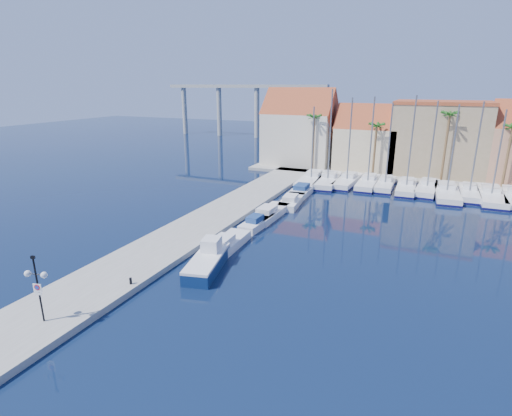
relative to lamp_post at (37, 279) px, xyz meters
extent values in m
plane|color=black|center=(8.24, 8.52, -3.38)|extent=(260.00, 260.00, 0.00)
cube|color=gray|center=(-0.76, 22.02, -3.13)|extent=(6.00, 77.00, 0.50)
cube|color=gray|center=(18.24, 56.52, -3.13)|extent=(54.00, 16.00, 0.50)
cylinder|color=black|center=(0.00, 0.01, -0.69)|extent=(0.11, 0.11, 4.38)
cylinder|color=black|center=(-0.27, -0.06, 0.30)|extent=(0.55, 0.18, 0.05)
cylinder|color=black|center=(0.26, 0.07, 0.30)|extent=(0.55, 0.18, 0.05)
sphere|color=white|center=(-0.53, -0.13, 0.30)|extent=(0.39, 0.39, 0.39)
sphere|color=white|center=(0.53, 0.14, 0.30)|extent=(0.39, 0.39, 0.39)
cube|color=black|center=(0.00, 0.01, 1.40)|extent=(0.27, 0.19, 0.18)
cube|color=white|center=(0.01, -0.06, -0.58)|extent=(0.54, 0.16, 0.55)
cylinder|color=red|center=(0.02, -0.09, -0.52)|extent=(0.37, 0.10, 0.37)
cylinder|color=#1933A5|center=(0.02, -0.10, -0.52)|extent=(0.26, 0.08, 0.26)
cube|color=white|center=(0.01, -0.06, -0.96)|extent=(0.43, 0.14, 0.15)
cylinder|color=black|center=(1.64, 5.96, -2.64)|extent=(0.19, 0.19, 0.48)
cube|color=#0D2551|center=(5.01, 11.15, -2.89)|extent=(3.53, 6.76, 0.97)
cube|color=white|center=(5.01, 11.15, -2.30)|extent=(3.53, 6.76, 0.21)
cube|color=white|center=(4.72, 12.40, -1.71)|extent=(1.74, 1.99, 1.18)
cube|color=white|center=(4.38, 15.57, -2.98)|extent=(2.35, 6.72, 0.80)
cube|color=white|center=(4.40, 14.91, -2.28)|extent=(1.57, 2.38, 0.60)
cube|color=white|center=(4.57, 22.21, -2.98)|extent=(2.08, 5.60, 0.80)
cube|color=navy|center=(4.53, 21.66, -2.28)|extent=(1.34, 2.00, 0.60)
cube|color=white|center=(4.49, 25.82, -2.98)|extent=(2.51, 7.33, 0.80)
cube|color=white|center=(4.47, 25.10, -2.28)|extent=(1.69, 2.59, 0.60)
cube|color=white|center=(5.21, 31.42, -2.98)|extent=(2.81, 6.94, 0.80)
cube|color=white|center=(5.27, 30.75, -2.28)|extent=(1.74, 2.50, 0.60)
cube|color=white|center=(4.78, 37.40, -2.98)|extent=(2.66, 7.58, 0.80)
cube|color=navy|center=(4.81, 36.65, -2.28)|extent=(1.77, 2.68, 0.60)
cube|color=white|center=(4.19, 43.85, -2.88)|extent=(3.36, 11.07, 1.00)
cube|color=#0E0D45|center=(4.19, 43.85, -3.20)|extent=(3.42, 11.13, 0.28)
cube|color=white|center=(4.14, 44.94, -2.08)|extent=(2.14, 3.37, 0.60)
cylinder|color=slate|center=(4.22, 43.30, 2.83)|extent=(0.20, 0.20, 10.41)
cube|color=white|center=(6.66, 44.09, -2.88)|extent=(3.58, 10.80, 1.00)
cube|color=#0E0D45|center=(6.66, 44.09, -3.20)|extent=(3.64, 10.86, 0.28)
cube|color=white|center=(6.58, 45.15, -2.08)|extent=(2.17, 3.32, 0.60)
cylinder|color=slate|center=(6.70, 43.56, 4.05)|extent=(0.20, 0.20, 12.86)
cube|color=white|center=(9.45, 44.87, -2.88)|extent=(3.04, 9.82, 1.00)
cube|color=#0E0D45|center=(9.45, 44.87, -3.20)|extent=(3.10, 9.88, 0.28)
cube|color=white|center=(9.50, 45.83, -2.08)|extent=(1.92, 3.00, 0.60)
cylinder|color=slate|center=(9.42, 44.38, 3.48)|extent=(0.20, 0.20, 11.71)
cube|color=white|center=(12.42, 45.00, -2.88)|extent=(2.56, 9.56, 1.00)
cube|color=#0E0D45|center=(12.42, 45.00, -3.20)|extent=(2.62, 9.62, 0.28)
cube|color=white|center=(12.41, 45.96, -2.08)|extent=(1.76, 2.88, 0.60)
cylinder|color=slate|center=(12.43, 44.53, 3.55)|extent=(0.20, 0.20, 11.86)
cube|color=white|center=(14.90, 44.91, -2.88)|extent=(2.35, 8.61, 1.00)
cube|color=#0E0D45|center=(14.90, 44.91, -3.20)|extent=(2.41, 8.67, 0.28)
cube|color=white|center=(14.89, 45.77, -2.08)|extent=(1.60, 2.60, 0.60)
cylinder|color=slate|center=(14.91, 44.48, 3.15)|extent=(0.20, 0.20, 11.05)
cube|color=white|center=(17.82, 44.50, -2.88)|extent=(2.60, 9.41, 1.00)
cube|color=#0E0D45|center=(17.82, 44.50, -3.20)|extent=(2.66, 9.47, 0.28)
cube|color=white|center=(17.81, 45.43, -2.08)|extent=(1.75, 2.84, 0.60)
cylinder|color=slate|center=(17.83, 44.03, 3.68)|extent=(0.20, 0.20, 12.12)
cube|color=white|center=(20.54, 45.11, -2.88)|extent=(3.17, 9.71, 1.00)
cube|color=#0E0D45|center=(20.54, 45.11, -3.20)|extent=(3.23, 9.77, 0.28)
cube|color=white|center=(20.61, 46.06, -2.08)|extent=(1.94, 2.99, 0.60)
cylinder|color=slate|center=(20.50, 44.63, 3.34)|extent=(0.20, 0.20, 11.44)
cube|color=white|center=(22.96, 43.69, -2.88)|extent=(3.59, 11.30, 1.00)
cube|color=#0E0D45|center=(22.96, 43.69, -3.20)|extent=(3.65, 11.36, 0.28)
cube|color=white|center=(22.89, 44.80, -2.08)|extent=(2.23, 3.46, 0.60)
cylinder|color=slate|center=(23.00, 43.14, 3.16)|extent=(0.20, 0.20, 11.07)
cube|color=white|center=(25.75, 44.55, -2.88)|extent=(2.31, 8.84, 1.00)
cube|color=#0E0D45|center=(25.75, 44.55, -3.20)|extent=(2.37, 8.90, 0.28)
cube|color=white|center=(25.75, 45.44, -2.08)|extent=(1.61, 2.65, 0.60)
cylinder|color=slate|center=(25.75, 44.11, 3.35)|extent=(0.20, 0.20, 11.45)
cube|color=white|center=(28.24, 44.19, -2.88)|extent=(3.02, 11.17, 1.00)
cube|color=#0E0D45|center=(28.24, 44.19, -3.20)|extent=(3.08, 11.23, 0.28)
cube|color=white|center=(28.23, 45.30, -2.08)|extent=(2.07, 3.36, 0.60)
cylinder|color=slate|center=(28.25, 43.63, 2.90)|extent=(0.20, 0.20, 10.55)
cube|color=beige|center=(-1.76, 55.52, 1.62)|extent=(12.00, 9.00, 9.00)
cube|color=maroon|center=(-1.76, 55.52, 6.12)|extent=(12.30, 9.00, 9.00)
cube|color=beige|center=(10.24, 55.52, 0.62)|extent=(10.00, 8.00, 7.00)
cube|color=maroon|center=(10.24, 55.52, 4.12)|extent=(10.30, 8.00, 8.00)
cube|color=#99835E|center=(21.24, 56.52, 2.62)|extent=(14.00, 10.00, 11.00)
cube|color=maroon|center=(21.24, 56.52, 8.37)|extent=(14.20, 10.20, 0.50)
cylinder|color=brown|center=(2.24, 50.52, 1.62)|extent=(0.36, 0.36, 9.00)
sphere|color=#205B1A|center=(2.24, 50.52, 5.97)|extent=(2.60, 2.60, 2.60)
cylinder|color=brown|center=(12.24, 50.52, 1.12)|extent=(0.36, 0.36, 8.00)
sphere|color=#205B1A|center=(12.24, 50.52, 4.97)|extent=(2.60, 2.60, 2.60)
cylinder|color=brown|center=(22.24, 50.52, 2.12)|extent=(0.36, 0.36, 10.00)
sphere|color=#205B1A|center=(22.24, 50.52, 6.97)|extent=(2.60, 2.60, 2.60)
cylinder|color=brown|center=(30.24, 50.52, 1.37)|extent=(0.36, 0.36, 8.50)
cube|color=#9E9E99|center=(-29.76, 90.52, 10.62)|extent=(48.00, 2.20, 0.90)
cylinder|color=#9E9E99|center=(-49.76, 90.52, 3.62)|extent=(1.40, 1.40, 14.00)
cylinder|color=#9E9E99|center=(-37.76, 90.52, 3.62)|extent=(1.40, 1.40, 14.00)
cylinder|color=#9E9E99|center=(-25.76, 90.52, 3.62)|extent=(1.40, 1.40, 14.00)
cylinder|color=#9E9E99|center=(-13.76, 90.52, 3.62)|extent=(1.40, 1.40, 14.00)
camera|label=1|loc=(20.65, -14.23, 11.05)|focal=28.00mm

